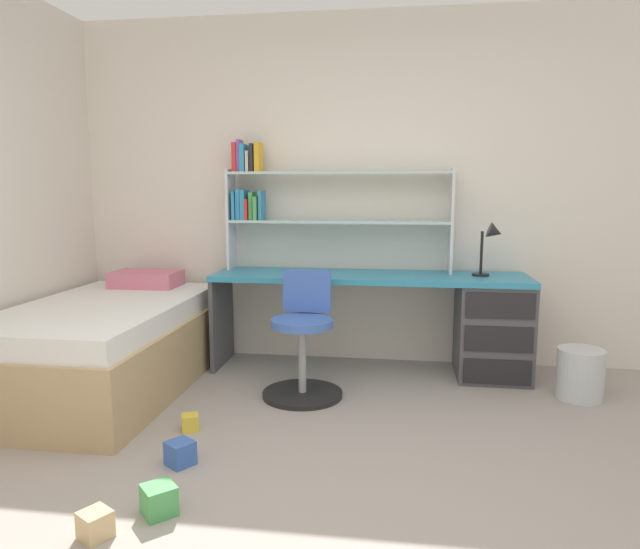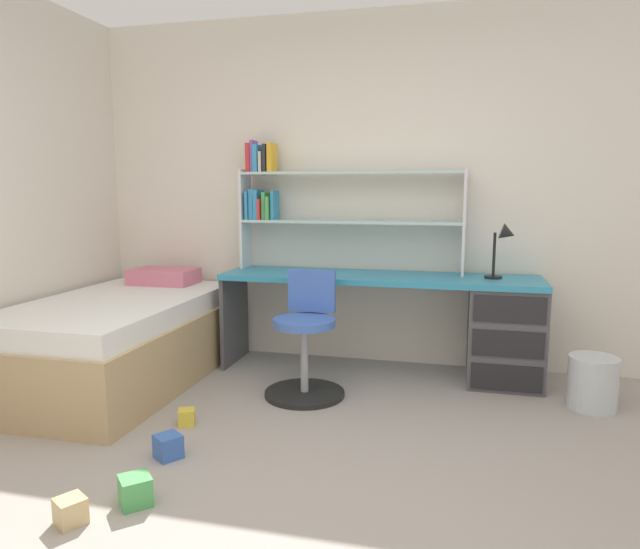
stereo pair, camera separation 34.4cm
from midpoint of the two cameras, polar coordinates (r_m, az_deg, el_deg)
The scene contains 12 objects.
ground_plane at distance 2.45m, azimuth -3.87°, elevation -24.65°, with size 5.47×5.68×0.02m, color #9E938C.
room_shell at distance 3.54m, azimuth -18.75°, elevation 7.89°, with size 5.47×5.68×2.63m.
desk at distance 4.15m, azimuth 11.06°, elevation -4.35°, with size 2.26×0.55×0.72m.
bookshelf_hutch at distance 4.29m, azimuth -3.80°, elevation 7.73°, with size 1.67×0.22×0.98m.
desk_lamp at distance 4.09m, azimuth 14.58°, elevation 3.30°, with size 0.20×0.16×0.38m.
swivel_chair at distance 3.70m, azimuth -4.38°, elevation -7.31°, with size 0.52×0.52×0.80m.
bed_platform at distance 4.14m, azimuth -23.01°, elevation -6.63°, with size 1.08×1.84×0.71m.
waste_bin at distance 3.97m, azimuth 22.41°, elevation -9.22°, with size 0.29×0.29×0.32m, color silver.
toy_block_natural_0 at distance 2.59m, azimuth -25.51°, elevation -21.82°, with size 0.11×0.11×0.11m, color tan.
toy_block_green_1 at distance 2.64m, azimuth -19.74°, elevation -20.62°, with size 0.12×0.12×0.12m, color #479E51.
toy_block_blue_2 at distance 3.01m, azimuth -17.21°, elevation -16.82°, with size 0.12×0.12×0.12m, color #3860B7.
toy_block_yellow_3 at distance 3.38m, azimuth -15.87°, elevation -14.15°, with size 0.09×0.09×0.09m, color gold.
Camera 1 is at (0.27, -2.03, 1.33)m, focal length 31.88 mm.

